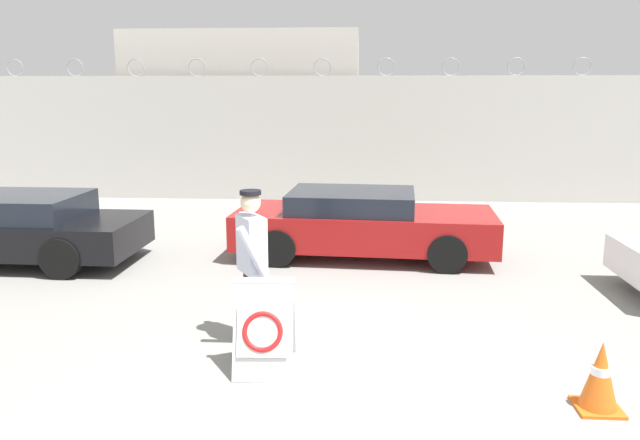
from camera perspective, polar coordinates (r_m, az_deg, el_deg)
name	(u,v)px	position (r m, az deg, el deg)	size (l,w,h in m)	color
ground_plane	(340,392)	(6.43, 1.87, -15.44)	(90.00, 90.00, 0.00)	gray
perimeter_wall	(353,138)	(16.91, 3.07, 7.45)	(36.00, 0.30, 3.77)	beige
building_block	(256,109)	(21.24, -5.91, 10.03)	(6.82, 6.55, 4.62)	beige
barricade_sign	(264,325)	(6.74, -5.11, -9.53)	(0.67, 0.85, 1.00)	white
security_guard	(252,258)	(7.28, -6.27, -3.49)	(0.44, 0.70, 1.83)	black
traffic_cone_near	(600,376)	(6.53, 24.25, -12.89)	(0.41, 0.41, 0.67)	orange
parked_car_front_coupe	(7,228)	(12.05, -26.74, -0.64)	(4.73, 2.02, 1.19)	black
parked_car_rear_sedan	(362,223)	(11.17, 3.85, -0.27)	(4.68, 2.17, 1.19)	black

